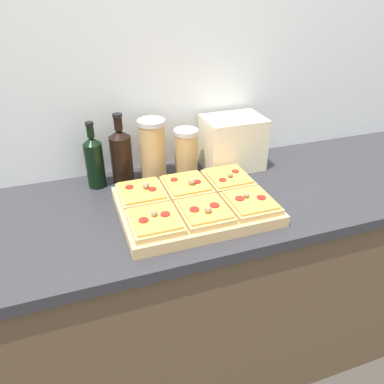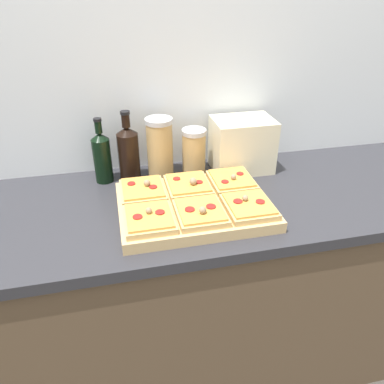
{
  "view_description": "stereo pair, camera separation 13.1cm",
  "coord_description": "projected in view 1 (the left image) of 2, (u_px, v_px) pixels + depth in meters",
  "views": [
    {
      "loc": [
        -0.36,
        -0.79,
        1.59
      ],
      "look_at": [
        0.01,
        0.28,
        0.94
      ],
      "focal_mm": 35.0,
      "sensor_mm": 36.0,
      "label": 1
    },
    {
      "loc": [
        -0.24,
        -0.83,
        1.59
      ],
      "look_at": [
        0.01,
        0.28,
        0.94
      ],
      "focal_mm": 35.0,
      "sensor_mm": 36.0,
      "label": 2
    }
  ],
  "objects": [
    {
      "name": "pizza_slice_back_left",
      "position": [
        142.0,
        193.0,
        1.31
      ],
      "size": [
        0.16,
        0.17,
        0.05
      ],
      "color": "tan",
      "rests_on": "cutting_board"
    },
    {
      "name": "grain_jar_short",
      "position": [
        186.0,
        151.0,
        1.53
      ],
      "size": [
        0.1,
        0.1,
        0.19
      ],
      "color": "tan",
      "rests_on": "kitchen_counter"
    },
    {
      "name": "kitchen_counter",
      "position": [
        185.0,
        289.0,
        1.59
      ],
      "size": [
        2.63,
        0.67,
        0.88
      ],
      "color": "brown",
      "rests_on": "ground_plane"
    },
    {
      "name": "toaster_oven",
      "position": [
        233.0,
        143.0,
        1.57
      ],
      "size": [
        0.27,
        0.18,
        0.22
      ],
      "color": "beige",
      "rests_on": "kitchen_counter"
    },
    {
      "name": "wall_back",
      "position": [
        155.0,
        77.0,
        1.48
      ],
      "size": [
        6.0,
        0.06,
        2.5
      ],
      "color": "silver",
      "rests_on": "ground_plane"
    },
    {
      "name": "wine_bottle",
      "position": [
        121.0,
        155.0,
        1.44
      ],
      "size": [
        0.08,
        0.08,
        0.28
      ],
      "color": "black",
      "rests_on": "kitchen_counter"
    },
    {
      "name": "grain_jar_tall",
      "position": [
        153.0,
        149.0,
        1.48
      ],
      "size": [
        0.11,
        0.11,
        0.24
      ],
      "color": "tan",
      "rests_on": "kitchen_counter"
    },
    {
      "name": "pizza_slice_front_left",
      "position": [
        155.0,
        221.0,
        1.16
      ],
      "size": [
        0.16,
        0.17,
        0.05
      ],
      "color": "tan",
      "rests_on": "cutting_board"
    },
    {
      "name": "pizza_slice_front_center",
      "position": [
        205.0,
        211.0,
        1.21
      ],
      "size": [
        0.16,
        0.17,
        0.05
      ],
      "color": "tan",
      "rests_on": "cutting_board"
    },
    {
      "name": "cutting_board",
      "position": [
        195.0,
        206.0,
        1.3
      ],
      "size": [
        0.52,
        0.39,
        0.04
      ],
      "primitive_type": "cube",
      "color": "tan",
      "rests_on": "kitchen_counter"
    },
    {
      "name": "pizza_slice_front_right",
      "position": [
        251.0,
        203.0,
        1.26
      ],
      "size": [
        0.16,
        0.17,
        0.05
      ],
      "color": "tan",
      "rests_on": "cutting_board"
    },
    {
      "name": "olive_oil_bottle",
      "position": [
        94.0,
        161.0,
        1.42
      ],
      "size": [
        0.07,
        0.07,
        0.26
      ],
      "color": "black",
      "rests_on": "kitchen_counter"
    },
    {
      "name": "pizza_slice_back_right",
      "position": [
        228.0,
        178.0,
        1.41
      ],
      "size": [
        0.16,
        0.17,
        0.05
      ],
      "color": "tan",
      "rests_on": "cutting_board"
    },
    {
      "name": "pizza_slice_back_center",
      "position": [
        186.0,
        185.0,
        1.36
      ],
      "size": [
        0.16,
        0.17,
        0.05
      ],
      "color": "tan",
      "rests_on": "cutting_board"
    }
  ]
}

